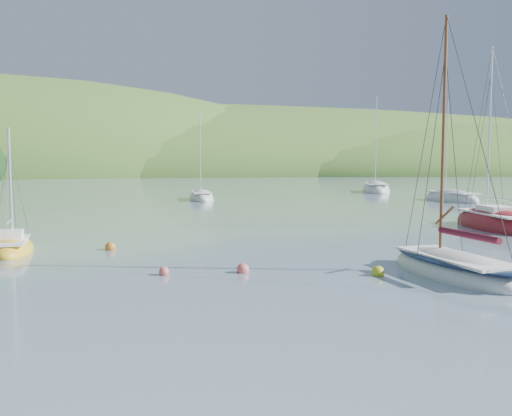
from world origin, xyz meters
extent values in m
plane|color=slate|center=(0.00, 0.00, 0.00)|extent=(700.00, 700.00, 0.00)
ellipsoid|color=#3B6325|center=(0.00, 170.00, 0.00)|extent=(440.00, 110.00, 44.00)
ellipsoid|color=#3B6325|center=(90.00, 160.00, 0.00)|extent=(240.00, 100.00, 34.00)
ellipsoid|color=white|center=(4.71, 1.02, 0.12)|extent=(3.22, 6.97, 1.65)
cube|color=white|center=(4.73, 0.88, 0.71)|extent=(2.43, 5.42, 0.10)
cylinder|color=brown|center=(4.62, 1.82, 5.15)|extent=(0.12, 0.12, 8.97)
ellipsoid|color=#0E1D38|center=(4.71, 1.02, 0.61)|extent=(3.17, 6.90, 0.28)
cylinder|color=maroon|center=(4.81, 0.22, 1.62)|extent=(0.61, 3.24, 0.24)
ellipsoid|color=maroon|center=(14.75, 13.89, 0.16)|extent=(3.50, 8.53, 2.30)
cube|color=white|center=(14.74, 13.73, 0.97)|extent=(2.63, 6.64, 0.10)
cylinder|color=white|center=(14.83, 14.89, 6.14)|extent=(0.12, 0.12, 10.41)
cube|color=white|center=(14.74, 13.73, 1.21)|extent=(1.74, 2.45, 0.42)
cylinder|color=white|center=(14.67, 12.90, 1.88)|extent=(0.40, 3.99, 0.09)
ellipsoid|color=gold|center=(-12.74, 9.64, 0.09)|extent=(2.45, 4.97, 1.31)
cube|color=white|center=(-12.72, 9.55, 0.57)|extent=(1.85, 3.87, 0.10)
cylinder|color=white|center=(-12.80, 10.21, 3.16)|extent=(0.12, 0.12, 5.26)
cube|color=white|center=(-12.72, 9.55, 0.81)|extent=(1.19, 1.45, 0.42)
cylinder|color=white|center=(-12.67, 9.07, 1.48)|extent=(0.36, 2.29, 0.09)
ellipsoid|color=white|center=(-1.13, 42.64, 0.14)|extent=(2.57, 7.21, 1.97)
cube|color=white|center=(-1.13, 42.49, 0.84)|extent=(1.92, 5.63, 0.10)
cylinder|color=white|center=(-1.13, 43.50, 5.12)|extent=(0.12, 0.12, 8.64)
ellipsoid|color=white|center=(22.93, 53.22, 0.19)|extent=(6.06, 10.31, 2.65)
cube|color=white|center=(22.87, 53.04, 1.11)|extent=(4.62, 8.01, 0.10)
cylinder|color=white|center=(23.26, 54.34, 6.91)|extent=(0.12, 0.12, 11.68)
ellipsoid|color=white|center=(24.22, 36.11, 0.15)|extent=(3.88, 8.25, 2.17)
cube|color=white|center=(24.24, 35.96, 0.92)|extent=(2.93, 6.42, 0.10)
cylinder|color=white|center=(24.09, 37.06, 5.64)|extent=(0.12, 0.12, 9.53)
sphere|color=gold|center=(1.98, 1.49, 0.12)|extent=(0.49, 0.49, 0.49)
sphere|color=#E55F59|center=(-5.84, 3.01, 0.12)|extent=(0.39, 0.39, 0.39)
sphere|color=#C7681E|center=(-8.25, 9.50, 0.12)|extent=(0.50, 0.50, 0.50)
sphere|color=#E55F59|center=(-2.88, 2.94, 0.12)|extent=(0.48, 0.48, 0.48)
camera|label=1|loc=(-6.20, -18.21, 4.30)|focal=40.00mm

